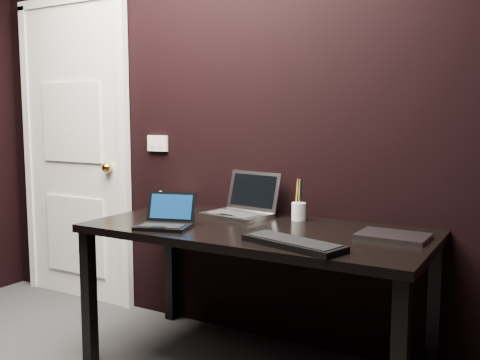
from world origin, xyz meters
The scene contains 11 objects.
wall_back centered at (0.00, 1.80, 1.30)m, with size 4.00×4.00×0.00m, color black.
door centered at (-1.35, 1.78, 1.04)m, with size 0.99×0.10×2.14m.
wall_switch centered at (-0.62, 1.79, 1.12)m, with size 0.15×0.02×0.10m.
desk centered at (0.30, 1.40, 0.66)m, with size 1.70×0.80×0.74m.
netbook centered at (-0.09, 1.18, 0.77)m, with size 0.31×0.29×0.16m.
silver_laptop centered at (0.08, 1.63, 0.79)m, with size 0.39×0.36×0.24m.
ext_keyboard centered at (0.62, 1.13, 0.75)m, with size 0.49×0.28×0.03m.
closed_laptop centered at (0.95, 1.50, 0.75)m, with size 0.31×0.23×0.02m.
desk_phone centered at (-0.42, 1.67, 0.78)m, with size 0.22×0.17×0.10m.
mobile_phone centered at (-0.37, 1.49, 0.77)m, with size 0.06×0.05×0.08m.
pen_cup centered at (0.41, 1.68, 0.79)m, with size 0.10×0.10×0.22m.
Camera 1 is at (1.53, -0.89, 1.28)m, focal length 40.00 mm.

